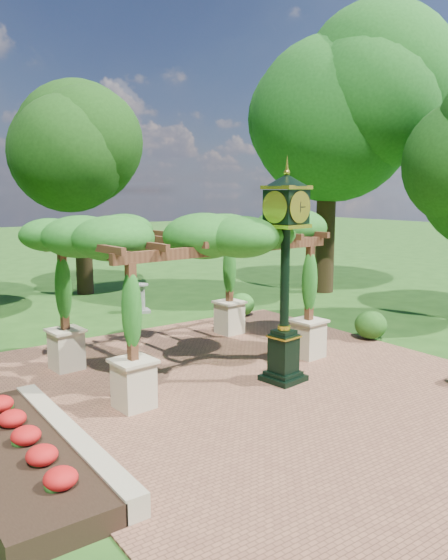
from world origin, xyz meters
TOP-DOWN VIEW (x-y plane):
  - ground at (0.00, 0.00)m, footprint 120.00×120.00m
  - brick_plaza at (0.00, 1.00)m, footprint 10.00×12.00m
  - border_wall at (-4.60, 0.50)m, footprint 0.35×5.00m
  - flower_bed at (-5.50, 0.50)m, footprint 1.50×5.00m
  - pedestal_clock at (0.54, 0.94)m, footprint 1.05×1.05m
  - pergola at (-0.45, 3.27)m, footprint 6.31×4.25m
  - sundial at (1.24, 9.31)m, footprint 0.70×0.70m
  - shrub_mid at (4.98, 2.11)m, footprint 1.20×1.20m
  - shrub_back at (3.75, 6.67)m, footprint 0.96×0.96m
  - tree_north at (1.00, 13.94)m, footprint 4.68×4.68m
  - tree_east_far at (9.50, 8.35)m, footprint 6.14×6.14m

SIDE VIEW (x-z plane):
  - ground at x=0.00m, z-range 0.00..0.00m
  - brick_plaza at x=0.00m, z-range 0.00..0.04m
  - flower_bed at x=-5.50m, z-range 0.00..0.36m
  - border_wall at x=-4.60m, z-range 0.00..0.40m
  - shrub_back at x=3.75m, z-range 0.04..0.83m
  - sundial at x=1.24m, z-range -0.06..0.97m
  - shrub_mid at x=4.98m, z-range 0.04..0.87m
  - pedestal_clock at x=0.54m, z-range 0.46..5.18m
  - pergola at x=-0.45m, z-range 1.22..5.01m
  - tree_north at x=1.00m, z-range 1.50..9.55m
  - tree_east_far at x=9.50m, z-range 1.99..12.52m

